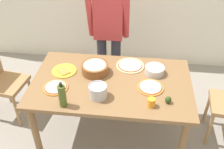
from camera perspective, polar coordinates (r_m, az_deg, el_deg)
The scene contains 14 objects.
ground at distance 3.16m, azimuth -0.11°, elevation -12.39°, with size 8.00×8.00×0.00m, color gray.
dining_table at distance 2.69m, azimuth -0.12°, elevation -3.04°, with size 1.60×0.96×0.76m.
person_cook at distance 3.19m, azimuth -0.74°, elevation 9.60°, with size 0.49×0.25×1.62m.
chair_wooden_left at distance 3.30m, azimuth -23.10°, elevation -0.75°, with size 0.45×0.45×0.95m.
pizza_raw_on_board at distance 2.86m, azimuth 3.96°, elevation 1.98°, with size 0.30×0.30×0.02m.
pizza_cooked_on_tray at distance 2.61m, azimuth -12.15°, elevation -2.75°, with size 0.24×0.24×0.02m.
pizza_second_cooked at distance 2.58m, azimuth 8.32°, elevation -2.77°, with size 0.26×0.26×0.02m.
plate_with_slice at distance 2.82m, azimuth -10.35°, elevation 0.81°, with size 0.26×0.26×0.02m.
popcorn_bowl at distance 2.73m, azimuth -3.72°, elevation 1.50°, with size 0.28×0.28×0.11m.
mixing_bowl_steel at distance 2.76m, azimuth 9.23°, elevation 0.92°, with size 0.20×0.20×0.08m.
olive_oil_bottle at distance 2.34m, azimuth -10.76°, elevation -4.55°, with size 0.07×0.07×0.26m.
steel_pot at distance 2.42m, azimuth -3.07°, elevation -3.62°, with size 0.17×0.17×0.13m.
cup_orange at distance 2.37m, azimuth 8.51°, elevation -6.01°, with size 0.07×0.07×0.09m, color orange.
avocado at distance 2.43m, azimuth 12.12°, elevation -5.39°, with size 0.06×0.06×0.07m, color #2D4219.
Camera 1 is at (0.24, -2.06, 2.39)m, focal length 42.11 mm.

